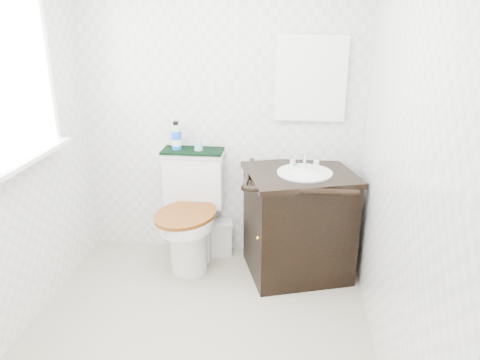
% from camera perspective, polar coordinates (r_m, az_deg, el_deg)
% --- Properties ---
extents(floor, '(2.40, 2.40, 0.00)m').
position_cam_1_polar(floor, '(3.08, -5.61, -18.91)').
color(floor, '#A99D88').
rests_on(floor, ground).
extents(wall_back, '(2.40, 0.00, 2.40)m').
position_cam_1_polar(wall_back, '(3.64, -2.37, 8.55)').
color(wall_back, white).
rests_on(wall_back, ground).
extents(wall_front, '(2.40, 0.00, 2.40)m').
position_cam_1_polar(wall_front, '(1.46, -17.15, -11.32)').
color(wall_front, white).
rests_on(wall_front, ground).
extents(wall_right, '(0.00, 2.40, 2.40)m').
position_cam_1_polar(wall_right, '(2.50, 18.86, 1.94)').
color(wall_right, white).
rests_on(wall_right, ground).
extents(window, '(0.02, 0.70, 0.90)m').
position_cam_1_polar(window, '(3.07, -25.98, 10.98)').
color(window, white).
rests_on(window, wall_left).
extents(mirror, '(0.50, 0.02, 0.60)m').
position_cam_1_polar(mirror, '(3.54, 8.64, 12.09)').
color(mirror, silver).
rests_on(mirror, wall_back).
extents(toilet, '(0.54, 0.70, 0.89)m').
position_cam_1_polar(toilet, '(3.72, -5.93, -4.56)').
color(toilet, white).
rests_on(toilet, floor).
extents(vanity, '(0.92, 0.85, 0.92)m').
position_cam_1_polar(vanity, '(3.56, 7.13, -4.89)').
color(vanity, black).
rests_on(vanity, floor).
extents(trash_bin, '(0.24, 0.21, 0.29)m').
position_cam_1_polar(trash_bin, '(3.91, -2.50, -7.01)').
color(trash_bin, silver).
rests_on(trash_bin, floor).
extents(towel, '(0.47, 0.22, 0.02)m').
position_cam_1_polar(towel, '(3.65, -5.80, 3.57)').
color(towel, black).
rests_on(towel, toilet).
extents(mouthwash_bottle, '(0.08, 0.08, 0.22)m').
position_cam_1_polar(mouthwash_bottle, '(3.66, -7.77, 5.30)').
color(mouthwash_bottle, blue).
rests_on(mouthwash_bottle, towel).
extents(cup, '(0.06, 0.06, 0.08)m').
position_cam_1_polar(cup, '(3.62, -5.09, 4.25)').
color(cup, '#83B1D6').
rests_on(cup, towel).
extents(soap_bar, '(0.07, 0.05, 0.02)m').
position_cam_1_polar(soap_bar, '(3.54, 6.68, 1.85)').
color(soap_bar, '#1A707E').
rests_on(soap_bar, vanity).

